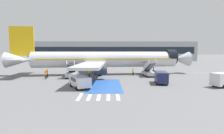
# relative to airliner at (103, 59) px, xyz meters

# --- Properties ---
(ground_plane) EXTENTS (600.00, 600.00, 0.00)m
(ground_plane) POSITION_rel_airliner_xyz_m (0.85, 0.85, -3.74)
(ground_plane) COLOR slate
(apron_leadline_yellow) EXTENTS (78.73, 7.91, 0.01)m
(apron_leadline_yellow) POSITION_rel_airliner_xyz_m (0.70, 0.07, -3.73)
(apron_leadline_yellow) COLOR gold
(apron_leadline_yellow) RESTS_ON ground_plane
(apron_stand_patch_blue) EXTENTS (5.50, 12.26, 0.01)m
(apron_stand_patch_blue) POSITION_rel_airliner_xyz_m (0.70, -13.90, -3.73)
(apron_stand_patch_blue) COLOR #2856A8
(apron_stand_patch_blue) RESTS_ON ground_plane
(apron_walkway_bar_0) EXTENTS (0.44, 3.60, 0.01)m
(apron_walkway_bar_0) POSITION_rel_airliner_xyz_m (-2.30, -21.54, -3.73)
(apron_walkway_bar_0) COLOR silver
(apron_walkway_bar_0) RESTS_ON ground_plane
(apron_walkway_bar_1) EXTENTS (0.44, 3.60, 0.01)m
(apron_walkway_bar_1) POSITION_rel_airliner_xyz_m (-1.10, -21.54, -3.73)
(apron_walkway_bar_1) COLOR silver
(apron_walkway_bar_1) RESTS_ON ground_plane
(apron_walkway_bar_2) EXTENTS (0.44, 3.60, 0.01)m
(apron_walkway_bar_2) POSITION_rel_airliner_xyz_m (0.10, -21.54, -3.73)
(apron_walkway_bar_2) COLOR silver
(apron_walkway_bar_2) RESTS_ON ground_plane
(apron_walkway_bar_3) EXTENTS (0.44, 3.60, 0.01)m
(apron_walkway_bar_3) POSITION_rel_airliner_xyz_m (1.30, -21.54, -3.73)
(apron_walkway_bar_3) COLOR silver
(apron_walkway_bar_3) RESTS_ON ground_plane
(apron_walkway_bar_4) EXTENTS (0.44, 3.60, 0.01)m
(apron_walkway_bar_4) POSITION_rel_airliner_xyz_m (2.50, -21.54, -3.73)
(apron_walkway_bar_4) COLOR silver
(apron_walkway_bar_4) RESTS_ON ground_plane
(airliner) EXTENTS (45.22, 36.85, 11.49)m
(airliner) POSITION_rel_airliner_xyz_m (0.00, 0.00, 0.00)
(airliner) COLOR silver
(airliner) RESTS_ON ground_plane
(boarding_stairs_forward) EXTENTS (2.66, 5.39, 4.03)m
(boarding_stairs_forward) POSITION_rel_airliner_xyz_m (10.73, -3.44, -2.75)
(boarding_stairs_forward) COLOR #ADB2BA
(boarding_stairs_forward) RESTS_ON ground_plane
(boarding_stairs_aft) EXTENTS (2.66, 5.39, 3.97)m
(boarding_stairs_aft) POSITION_rel_airliner_xyz_m (-6.73, -5.15, -2.75)
(boarding_stairs_aft) COLOR #ADB2BA
(boarding_stairs_aft) RESTS_ON ground_plane
(fuel_tanker) EXTENTS (9.72, 3.47, 3.52)m
(fuel_tanker) POSITION_rel_airliner_xyz_m (-5.62, 25.06, -1.96)
(fuel_tanker) COLOR #38383D
(fuel_tanker) RESTS_ON ground_plane
(service_van_0) EXTENTS (2.62, 4.56, 2.10)m
(service_van_0) POSITION_rel_airliner_xyz_m (10.68, -12.68, -2.48)
(service_van_0) COLOR #1E234C
(service_van_0) RESTS_ON ground_plane
(service_van_2) EXTENTS (4.14, 5.29, 1.82)m
(service_van_2) POSITION_rel_airliner_xyz_m (-3.22, -15.94, -2.63)
(service_van_2) COLOR silver
(service_van_2) RESTS_ON ground_plane
(ground_crew_0) EXTENTS (0.44, 0.25, 1.85)m
(ground_crew_0) POSITION_rel_airliner_xyz_m (-11.99, -5.24, -2.66)
(ground_crew_0) COLOR black
(ground_crew_0) RESTS_ON ground_plane
(ground_crew_1) EXTENTS (0.48, 0.45, 1.87)m
(ground_crew_1) POSITION_rel_airliner_xyz_m (7.19, -2.19, -2.65)
(ground_crew_1) COLOR #191E38
(ground_crew_1) RESTS_ON ground_plane
(ground_crew_2) EXTENTS (0.48, 0.34, 1.76)m
(ground_crew_2) POSITION_rel_airliner_xyz_m (-2.92, -4.45, -2.72)
(ground_crew_2) COLOR #191E38
(ground_crew_2) RESTS_ON ground_plane
(ground_crew_3) EXTENTS (0.48, 0.43, 1.80)m
(ground_crew_3) POSITION_rel_airliner_xyz_m (-11.60, -7.28, -2.70)
(ground_crew_3) COLOR #191E38
(ground_crew_3) RESTS_ON ground_plane
(terminal_building) EXTENTS (101.92, 12.10, 11.73)m
(terminal_building) POSITION_rel_airliner_xyz_m (4.15, 67.16, 2.13)
(terminal_building) COLOR #9EA3A8
(terminal_building) RESTS_ON ground_plane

